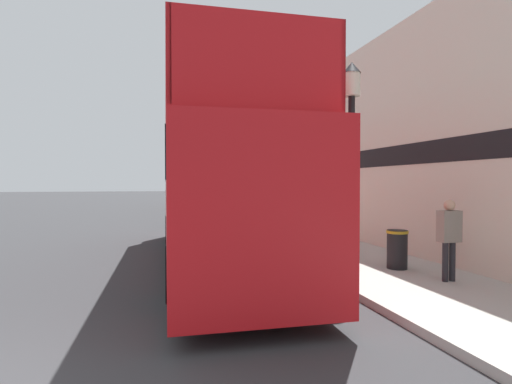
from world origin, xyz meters
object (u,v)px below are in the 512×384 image
(parked_car_ahead_of_bus, at_px, (202,211))
(lamp_post_second, at_px, (249,147))
(pedestrian_second, at_px, (449,232))
(litter_bin, at_px, (397,248))
(tour_bus, at_px, (214,188))
(pedestrian_third, at_px, (343,218))
(lamp_post_nearest, at_px, (351,128))

(parked_car_ahead_of_bus, relative_size, lamp_post_second, 0.85)
(lamp_post_second, bearing_deg, parked_car_ahead_of_bus, 122.41)
(pedestrian_second, bearing_deg, litter_bin, 102.85)
(pedestrian_second, bearing_deg, lamp_post_second, 98.84)
(parked_car_ahead_of_bus, height_order, pedestrian_second, pedestrian_second)
(tour_bus, bearing_deg, litter_bin, -31.26)
(pedestrian_third, bearing_deg, pedestrian_second, -72.26)
(tour_bus, distance_m, pedestrian_third, 3.37)
(tour_bus, bearing_deg, lamp_post_nearest, -51.71)
(pedestrian_third, bearing_deg, lamp_post_nearest, -113.01)
(parked_car_ahead_of_bus, bearing_deg, lamp_post_nearest, -79.92)
(pedestrian_third, height_order, litter_bin, pedestrian_third)
(tour_bus, height_order, lamp_post_second, lamp_post_second)
(parked_car_ahead_of_bus, height_order, lamp_post_nearest, lamp_post_nearest)
(pedestrian_third, bearing_deg, litter_bin, -68.25)
(pedestrian_third, height_order, lamp_post_second, lamp_post_second)
(parked_car_ahead_of_bus, bearing_deg, tour_bus, -91.77)
(lamp_post_nearest, bearing_deg, litter_bin, 23.10)
(pedestrian_second, relative_size, lamp_post_nearest, 0.37)
(pedestrian_second, relative_size, pedestrian_third, 0.93)
(tour_bus, bearing_deg, lamp_post_second, 70.66)
(pedestrian_second, height_order, lamp_post_nearest, lamp_post_nearest)
(pedestrian_third, distance_m, lamp_post_second, 7.74)
(pedestrian_second, relative_size, litter_bin, 1.85)
(parked_car_ahead_of_bus, relative_size, pedestrian_third, 2.50)
(tour_bus, xyz_separation_m, pedestrian_second, (4.01, -3.68, -0.81))
(lamp_post_nearest, bearing_deg, parked_car_ahead_of_bus, 97.11)
(pedestrian_second, xyz_separation_m, pedestrian_third, (-0.87, 2.72, 0.07))
(pedestrian_second, relative_size, lamp_post_second, 0.32)
(lamp_post_nearest, relative_size, lamp_post_second, 0.85)
(lamp_post_second, distance_m, litter_bin, 9.36)
(litter_bin, bearing_deg, tour_bus, 146.97)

